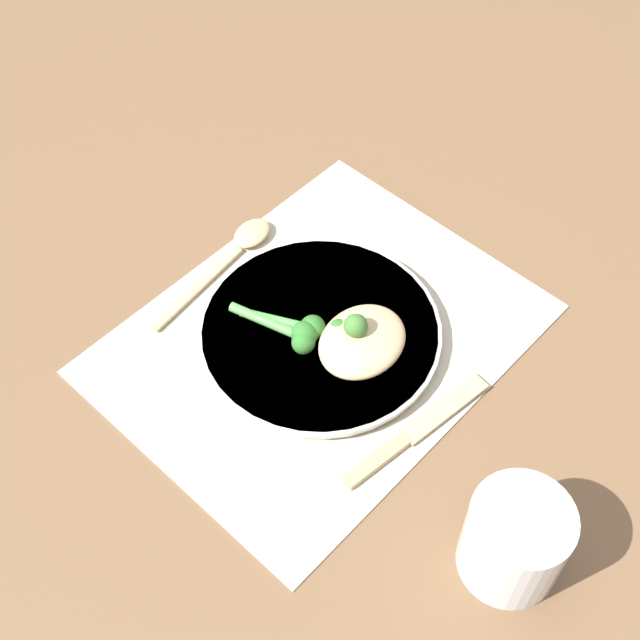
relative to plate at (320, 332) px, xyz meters
The scene contains 10 objects.
ground_plane 0.01m from the plate, ahead, with size 3.00×3.00×0.00m, color brown.
placemat 0.01m from the plate, ahead, with size 0.42×0.33×0.00m.
plate is the anchor object (origin of this frame).
chicken_fillet 0.05m from the plate, 101.33° to the left, with size 0.10×0.09×0.03m.
pesto_dollop_primary 0.06m from the plate, 100.43° to the left, with size 0.02×0.02×0.02m.
broccoli_stalk_front 0.02m from the plate, 98.61° to the left, with size 0.08×0.12×0.03m.
broccoli_stalk_right 0.03m from the plate, 16.95° to the right, with size 0.05×0.10×0.03m.
knife 0.14m from the plate, 81.60° to the left, with size 0.18×0.04×0.01m.
spoon 0.15m from the plate, 100.06° to the right, with size 0.19×0.04×0.01m.
water_glass 0.29m from the plate, 77.20° to the left, with size 0.09×0.09×0.09m.
Camera 1 is at (0.39, 0.37, 0.75)m, focal length 50.00 mm.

